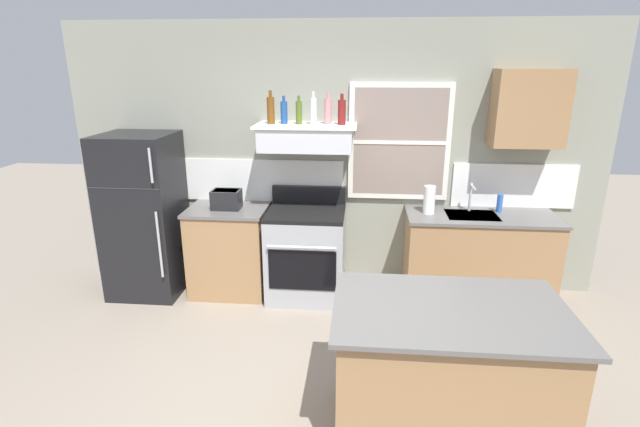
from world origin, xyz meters
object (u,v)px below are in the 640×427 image
(bottle_clear_tall, at_px, (313,111))
(kitchen_island, at_px, (445,373))
(stove_range, at_px, (306,253))
(bottle_rose_pink, at_px, (328,111))
(bottle_amber_wine, at_px, (271,110))
(bottle_red_label_wine, at_px, (342,112))
(paper_towel_roll, at_px, (429,200))
(dish_soap_bottle, at_px, (500,203))
(toaster, at_px, (226,199))
(bottle_olive_oil_square, at_px, (299,112))
(bottle_blue_liqueur, at_px, (284,112))
(refrigerator, at_px, (144,215))

(bottle_clear_tall, bearing_deg, kitchen_island, -61.96)
(stove_range, height_order, bottle_rose_pink, bottle_rose_pink)
(bottle_amber_wine, distance_m, bottle_red_label_wine, 0.67)
(bottle_amber_wine, bearing_deg, stove_range, -13.11)
(stove_range, relative_size, bottle_red_label_wine, 3.85)
(stove_range, height_order, paper_towel_roll, paper_towel_roll)
(dish_soap_bottle, bearing_deg, bottle_clear_tall, -177.87)
(toaster, relative_size, dish_soap_bottle, 1.65)
(bottle_amber_wine, relative_size, paper_towel_roll, 1.15)
(bottle_rose_pink, height_order, paper_towel_roll, bottle_rose_pink)
(bottle_olive_oil_square, xyz_separation_m, bottle_clear_tall, (0.14, -0.01, 0.02))
(stove_range, height_order, kitchen_island, stove_range)
(bottle_red_label_wine, distance_m, paper_towel_roll, 1.18)
(dish_soap_bottle, bearing_deg, bottle_red_label_wine, -177.69)
(bottle_clear_tall, height_order, bottle_rose_pink, bottle_clear_tall)
(toaster, xyz_separation_m, stove_range, (0.80, -0.01, -0.54))
(toaster, xyz_separation_m, dish_soap_bottle, (2.68, 0.13, -0.01))
(bottle_olive_oil_square, height_order, dish_soap_bottle, bottle_olive_oil_square)
(bottle_rose_pink, relative_size, kitchen_island, 0.21)
(bottle_rose_pink, bearing_deg, bottle_olive_oil_square, -171.70)
(bottle_blue_liqueur, bearing_deg, toaster, -170.74)
(bottle_amber_wine, bearing_deg, bottle_clear_tall, -1.08)
(bottle_amber_wine, height_order, bottle_olive_oil_square, bottle_amber_wine)
(bottle_clear_tall, distance_m, paper_towel_roll, 1.39)
(bottle_rose_pink, bearing_deg, bottle_blue_liqueur, -178.27)
(bottle_olive_oil_square, bearing_deg, paper_towel_roll, -1.92)
(bottle_amber_wine, distance_m, dish_soap_bottle, 2.38)
(bottle_clear_tall, height_order, dish_soap_bottle, bottle_clear_tall)
(stove_range, distance_m, bottle_olive_oil_square, 1.39)
(refrigerator, distance_m, bottle_red_label_wine, 2.24)
(bottle_olive_oil_square, xyz_separation_m, kitchen_island, (1.16, -1.92, -1.40))
(bottle_amber_wine, height_order, kitchen_island, bottle_amber_wine)
(kitchen_island, bearing_deg, bottle_clear_tall, 118.04)
(bottle_rose_pink, bearing_deg, kitchen_island, -65.73)
(stove_range, distance_m, bottle_blue_liqueur, 1.41)
(toaster, relative_size, bottle_clear_tall, 0.97)
(stove_range, height_order, bottle_clear_tall, bottle_clear_tall)
(stove_range, relative_size, bottle_blue_liqueur, 4.19)
(bottle_clear_tall, height_order, kitchen_island, bottle_clear_tall)
(toaster, relative_size, stove_range, 0.27)
(refrigerator, xyz_separation_m, paper_towel_roll, (2.84, 0.06, 0.22))
(bottle_clear_tall, height_order, paper_towel_roll, bottle_clear_tall)
(bottle_amber_wine, distance_m, bottle_olive_oil_square, 0.27)
(kitchen_island, bearing_deg, bottle_red_label_wine, 111.43)
(paper_towel_roll, relative_size, dish_soap_bottle, 1.50)
(bottle_amber_wine, height_order, bottle_clear_tall, bottle_amber_wine)
(bottle_clear_tall, relative_size, dish_soap_bottle, 1.69)
(refrigerator, height_order, bottle_amber_wine, bottle_amber_wine)
(bottle_amber_wine, distance_m, bottle_clear_tall, 0.40)
(bottle_rose_pink, bearing_deg, stove_range, -149.89)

